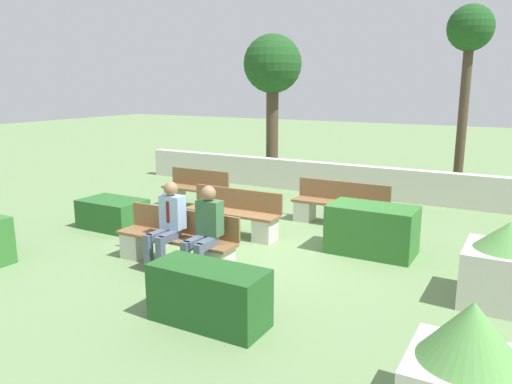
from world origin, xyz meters
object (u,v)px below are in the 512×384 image
bench_left_side (195,193)px  person_seated_woman (205,226)px  planter_corner_right (506,266)px  person_seated_man (168,221)px  bench_right_side (340,208)px  planter_corner_left (468,370)px  bench_back (232,218)px  bench_front (177,244)px  tree_center_left (469,40)px  tree_leftmost (273,69)px

bench_left_side → person_seated_woman: size_ratio=1.18×
planter_corner_right → person_seated_man: bearing=-167.1°
bench_right_side → planter_corner_right: planter_corner_right is taller
planter_corner_left → bench_back: bearing=141.1°
bench_front → bench_right_side: 3.83m
bench_right_side → person_seated_woman: person_seated_woman is taller
planter_corner_left → person_seated_woman: bearing=155.4°
person_seated_man → bench_right_side: bearing=67.4°
bench_front → planter_corner_right: bearing=11.4°
person_seated_man → tree_center_left: (3.22, 8.00, 3.17)m
tree_leftmost → tree_center_left: (5.24, 0.58, 0.63)m
bench_left_side → tree_center_left: bearing=37.3°
bench_left_side → person_seated_woman: 4.38m
tree_center_left → bench_right_side: bearing=-111.4°
bench_left_side → planter_corner_right: 7.13m
person_seated_man → tree_leftmost: (-2.01, 7.42, 2.54)m
planter_corner_right → tree_leftmost: (-6.77, 6.34, 2.78)m
bench_right_side → bench_back: size_ratio=1.03×
bench_back → person_seated_man: person_seated_man is taller
bench_front → bench_left_side: size_ratio=1.31×
tree_leftmost → tree_center_left: size_ratio=0.89×
bench_front → tree_center_left: bearing=68.0°
tree_leftmost → tree_center_left: bearing=6.3°
bench_back → planter_corner_left: size_ratio=1.69×
tree_leftmost → bench_back: bearing=-70.1°
bench_right_side → planter_corner_left: size_ratio=1.74×
bench_right_side → person_seated_woman: 3.78m
bench_right_side → person_seated_man: 4.00m
bench_front → tree_center_left: 9.20m
person_seated_woman → tree_center_left: size_ratio=0.29×
bench_front → bench_left_side: bearing=121.7°
bench_right_side → planter_corner_left: planter_corner_left is taller
tree_center_left → person_seated_man: bearing=-111.9°
bench_right_side → person_seated_man: bearing=-104.7°
bench_front → bench_right_side: size_ratio=1.07×
planter_corner_left → planter_corner_right: (0.13, 2.88, -0.02)m
planter_corner_right → tree_center_left: size_ratio=0.24×
person_seated_woman → planter_corner_left: person_seated_woman is taller
bench_left_side → planter_corner_right: planter_corner_right is taller
person_seated_man → tree_leftmost: 8.10m
bench_back → planter_corner_left: 5.98m
person_seated_man → tree_center_left: bearing=68.1°
bench_back → person_seated_woman: size_ratio=1.41×
planter_corner_right → tree_center_left: (-1.53, 6.92, 3.41)m
planter_corner_left → tree_center_left: size_ratio=0.24×
bench_right_side → tree_center_left: 5.87m
bench_front → bench_right_side: bearing=67.3°
tree_leftmost → person_seated_woman: bearing=-69.8°
person_seated_woman → tree_leftmost: (-2.73, 7.42, 2.53)m
bench_left_side → tree_center_left: (5.20, 4.58, 3.60)m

